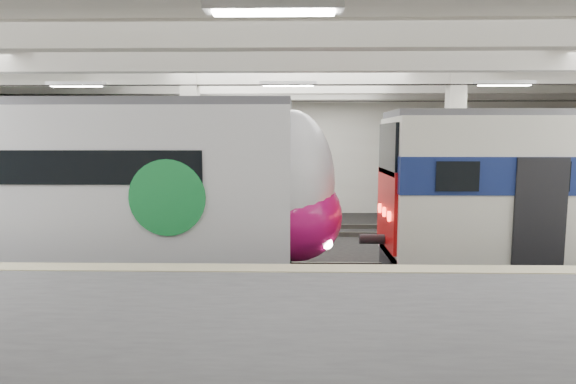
{
  "coord_description": "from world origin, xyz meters",
  "views": [
    {
      "loc": [
        0.29,
        -11.71,
        3.48
      ],
      "look_at": [
        0.01,
        1.0,
        2.0
      ],
      "focal_mm": 30.0,
      "sensor_mm": 36.0,
      "label": 1
    }
  ],
  "objects": [
    {
      "name": "modern_emu",
      "position": [
        -4.79,
        -0.0,
        2.14
      ],
      "size": [
        13.45,
        2.78,
        4.35
      ],
      "color": "silver",
      "rests_on": "ground"
    },
    {
      "name": "station_hall",
      "position": [
        0.0,
        -1.74,
        3.24
      ],
      "size": [
        36.0,
        24.0,
        5.75
      ],
      "color": "black",
      "rests_on": "ground"
    },
    {
      "name": "far_train",
      "position": [
        -8.0,
        5.5,
        2.36
      ],
      "size": [
        14.47,
        3.62,
        4.57
      ],
      "rotation": [
        0.0,
        0.0,
        0.05
      ],
      "color": "silver",
      "rests_on": "ground"
    }
  ]
}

